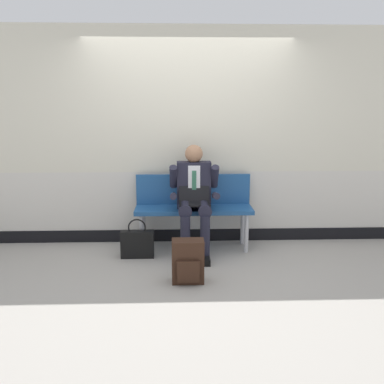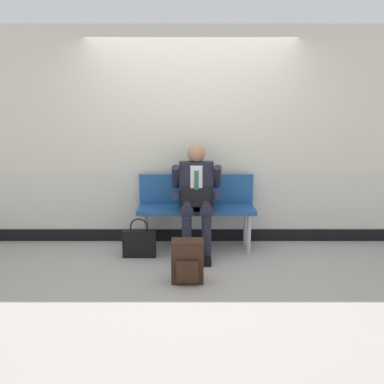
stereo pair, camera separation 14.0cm
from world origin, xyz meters
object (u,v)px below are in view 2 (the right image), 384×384
object	(u,v)px
person_seated	(194,196)
handbag	(137,243)
bench_with_person	(194,203)
backpack	(186,262)

from	to	relation	value
person_seated	handbag	bearing A→B (deg)	-167.39
bench_with_person	person_seated	xyz separation A→B (m)	(-0.00, -0.20, 0.13)
person_seated	handbag	distance (m)	0.85
handbag	bench_with_person	bearing A→B (deg)	27.58
bench_with_person	person_seated	bearing A→B (deg)	-90.00
person_seated	backpack	distance (m)	0.97
person_seated	handbag	size ratio (longest dim) A/B	2.76
backpack	handbag	world-z (taller)	handbag
bench_with_person	backpack	xyz separation A→B (m)	(-0.10, -1.03, -0.34)
bench_with_person	backpack	world-z (taller)	bench_with_person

